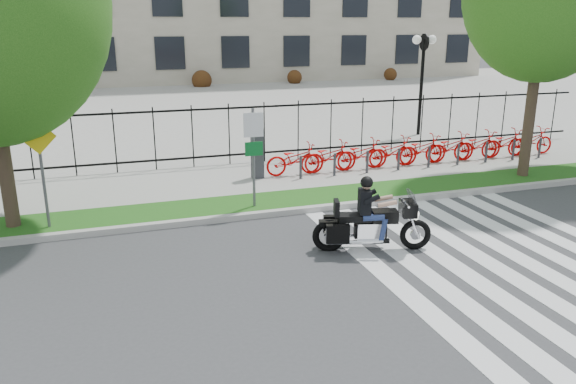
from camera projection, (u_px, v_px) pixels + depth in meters
name	position (u px, v px, depth m)	size (l,w,h in m)	color
ground	(278.00, 295.00, 9.98)	(120.00, 120.00, 0.00)	#3A3A3C
curb	(228.00, 218.00, 13.68)	(60.00, 0.20, 0.15)	#A7A49D
grass_verge	(221.00, 208.00, 14.46)	(60.00, 1.50, 0.15)	#1C5314
sidewalk	(204.00, 183.00, 16.73)	(60.00, 3.50, 0.15)	gray
plaza	(150.00, 105.00, 32.69)	(80.00, 34.00, 0.10)	gray
crosswalk_stripes	(504.00, 260.00, 11.43)	(5.70, 8.00, 0.01)	silver
iron_fence	(193.00, 136.00, 18.01)	(30.00, 0.06, 2.00)	black
lamp_post_right	(423.00, 60.00, 22.97)	(1.06, 0.70, 4.25)	black
bike_share_station	(419.00, 150.00, 18.49)	(11.10, 0.86, 1.50)	#2D2D33
sign_pole_regulatory	(254.00, 145.00, 13.88)	(0.50, 0.09, 2.50)	#59595B
sign_pole_warning	(41.00, 159.00, 12.41)	(0.78, 0.09, 2.49)	#59595B
motorcycle_rider	(372.00, 221.00, 11.78)	(2.47, 1.13, 1.96)	black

